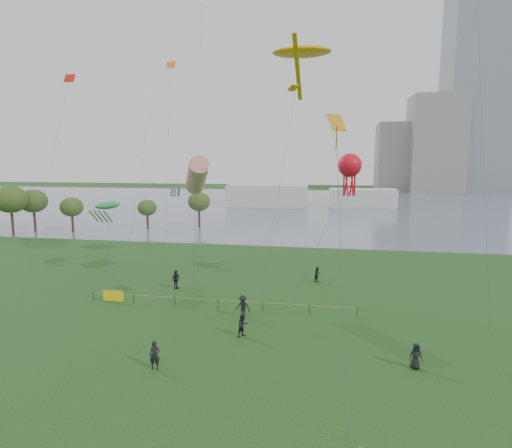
# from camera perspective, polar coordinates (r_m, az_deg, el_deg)

# --- Properties ---
(ground_plane) EXTENTS (400.00, 400.00, 0.00)m
(ground_plane) POSITION_cam_1_polar(r_m,az_deg,el_deg) (26.72, -4.03, -20.56)
(ground_plane) COLOR #133912
(lake) EXTENTS (400.00, 120.00, 0.08)m
(lake) POSITION_cam_1_polar(r_m,az_deg,el_deg) (123.42, 7.38, 2.50)
(lake) COLOR slate
(lake) RESTS_ON ground_plane
(tower) EXTENTS (24.00, 24.00, 120.00)m
(tower) POSITION_cam_1_polar(r_m,az_deg,el_deg) (204.18, 27.77, 20.97)
(tower) COLOR slate
(tower) RESTS_ON ground_plane
(building_mid) EXTENTS (20.00, 20.00, 38.00)m
(building_mid) POSITION_cam_1_polar(r_m,az_deg,el_deg) (189.01, 22.75, 9.77)
(building_mid) COLOR gray
(building_mid) RESTS_ON ground_plane
(building_low) EXTENTS (16.00, 18.00, 28.00)m
(building_low) POSITION_cam_1_polar(r_m,az_deg,el_deg) (192.38, 18.16, 8.48)
(building_low) COLOR gray
(building_low) RESTS_ON ground_plane
(pavilion_left) EXTENTS (22.00, 8.00, 6.00)m
(pavilion_left) POSITION_cam_1_polar(r_m,az_deg,el_deg) (119.36, 1.51, 3.80)
(pavilion_left) COLOR silver
(pavilion_left) RESTS_ON ground_plane
(pavilion_right) EXTENTS (18.00, 7.00, 5.00)m
(pavilion_right) POSITION_cam_1_polar(r_m,az_deg,el_deg) (121.32, 13.98, 3.39)
(pavilion_right) COLOR silver
(pavilion_right) RESTS_ON ground_plane
(trees) EXTENTS (33.58, 19.86, 8.61)m
(trees) POSITION_cam_1_polar(r_m,az_deg,el_deg) (83.49, -23.28, 2.69)
(trees) COLOR #3B241B
(trees) RESTS_ON ground_plane
(fence) EXTENTS (24.07, 0.07, 1.05)m
(fence) POSITION_cam_1_polar(r_m,az_deg,el_deg) (40.44, -13.60, -9.58)
(fence) COLOR black
(fence) RESTS_ON ground_plane
(spectator_a) EXTENTS (1.04, 1.06, 1.72)m
(spectator_a) POSITION_cam_1_polar(r_m,az_deg,el_deg) (32.48, -1.78, -13.37)
(spectator_a) COLOR black
(spectator_a) RESTS_ON ground_plane
(spectator_b) EXTENTS (1.37, 0.95, 1.95)m
(spectator_b) POSITION_cam_1_polar(r_m,az_deg,el_deg) (35.95, -1.75, -10.96)
(spectator_b) COLOR black
(spectator_b) RESTS_ON ground_plane
(spectator_c) EXTENTS (0.87, 1.23, 1.94)m
(spectator_c) POSITION_cam_1_polar(r_m,az_deg,el_deg) (44.42, -10.64, -7.27)
(spectator_c) COLOR black
(spectator_c) RESTS_ON ground_plane
(spectator_d) EXTENTS (0.89, 0.65, 1.67)m
(spectator_d) POSITION_cam_1_polar(r_m,az_deg,el_deg) (29.71, 20.53, -16.16)
(spectator_d) COLOR black
(spectator_d) RESTS_ON ground_plane
(spectator_f) EXTENTS (0.74, 0.57, 1.80)m
(spectator_f) POSITION_cam_1_polar(r_m,az_deg,el_deg) (28.63, -13.35, -16.67)
(spectator_f) COLOR black
(spectator_f) RESTS_ON ground_plane
(spectator_g) EXTENTS (0.99, 1.02, 1.65)m
(spectator_g) POSITION_cam_1_polar(r_m,az_deg,el_deg) (46.47, 8.20, -6.68)
(spectator_g) COLOR black
(spectator_g) RESTS_ON ground_plane
(kite_stingray) EXTENTS (5.60, 10.21, 23.39)m
(kite_stingray) POSITION_cam_1_polar(r_m,az_deg,el_deg) (43.16, 6.08, 21.80)
(kite_stingray) COLOR #3F3F42
(kite_windsock) EXTENTS (4.32, 5.21, 13.41)m
(kite_windsock) POSITION_cam_1_polar(r_m,az_deg,el_deg) (42.30, -7.91, 6.41)
(kite_windsock) COLOR #3F3F42
(kite_creature) EXTENTS (5.23, 9.33, 8.40)m
(kite_creature) POSITION_cam_1_polar(r_m,az_deg,el_deg) (49.75, -19.20, 2.32)
(kite_creature) COLOR #3F3F42
(kite_octopus) EXTENTS (6.08, 7.40, 13.59)m
(kite_octopus) POSITION_cam_1_polar(r_m,az_deg,el_deg) (41.31, 12.39, 7.56)
(kite_octopus) COLOR #3F3F42
(kite_delta) EXTENTS (1.50, 10.73, 15.90)m
(kite_delta) POSITION_cam_1_polar(r_m,az_deg,el_deg) (27.81, 10.75, 11.33)
(kite_delta) COLOR #3F3F42
(small_kites) EXTENTS (39.86, 10.94, 9.96)m
(small_kites) POSITION_cam_1_polar(r_m,az_deg,el_deg) (42.76, -0.57, 22.85)
(small_kites) COLOR orange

